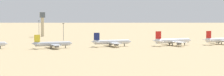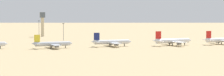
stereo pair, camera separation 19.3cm
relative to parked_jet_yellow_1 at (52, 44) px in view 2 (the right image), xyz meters
name	(u,v)px [view 2 (the right image)]	position (x,y,z in m)	size (l,w,h in m)	color
ground	(118,48)	(47.93, -5.88, -3.33)	(4000.00, 4000.00, 0.00)	tan
ridge_center	(84,0)	(230.08, 1141.09, 53.01)	(417.06, 336.53, 112.67)	slate
ridge_east	(192,0)	(571.93, 1100.85, 53.95)	(280.94, 182.94, 114.55)	gray
parked_jet_yellow_1	(52,44)	(0.00, 0.00, 0.00)	(30.71, 26.06, 10.15)	silver
parked_jet_navy_2	(111,42)	(45.56, 6.81, 0.17)	(32.26, 27.16, 10.65)	silver
parked_jet_red_3	(172,41)	(93.72, 4.89, 0.42)	(34.47, 29.39, 11.42)	white
parked_jet_red_4	(221,40)	(135.94, 7.20, 0.31)	(33.46, 28.60, 11.11)	white
control_tower	(42,22)	(8.22, 154.62, 11.79)	(5.20, 5.20, 25.05)	#C6B793
light_pole_west	(63,31)	(19.98, 83.47, 5.66)	(1.80, 0.50, 15.55)	#59595E
light_pole_mid	(39,28)	(1.86, 124.06, 6.48)	(1.80, 0.50, 17.15)	#59595E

